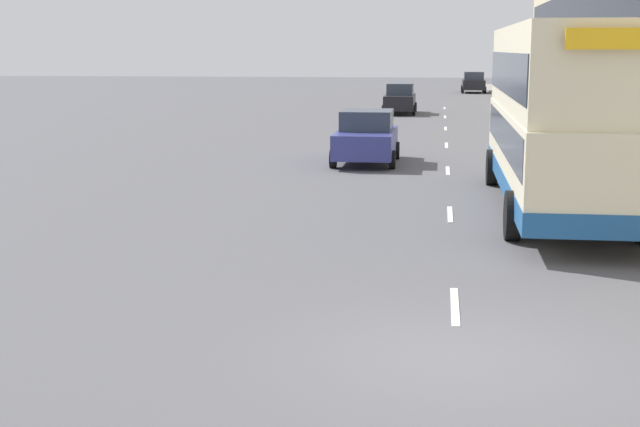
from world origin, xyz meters
The scene contains 13 objects.
ground_plane centered at (0.00, 0.00, 0.00)m, with size 220.00×220.00×0.00m, color #515156.
pavement centered at (6.50, 38.50, 0.07)m, with size 5.00×93.00×0.14m.
lane_mark_0 centered at (0.00, 2.25, 0.01)m, with size 0.12×2.00×0.01m.
lane_mark_1 centered at (0.00, 9.81, 0.01)m, with size 0.12×2.00×0.01m.
lane_mark_2 centered at (0.00, 17.37, 0.01)m, with size 0.12×2.00×0.01m.
lane_mark_3 centered at (0.00, 24.93, 0.01)m, with size 0.12×2.00×0.01m.
lane_mark_4 centered at (0.00, 32.49, 0.01)m, with size 0.12×2.00×0.01m.
lane_mark_5 centered at (0.00, 40.05, 0.01)m, with size 0.12×2.00×0.01m.
lane_mark_6 centered at (0.00, 47.60, 0.01)m, with size 0.12×2.00×0.01m.
double_decker_bus_near centered at (2.47, 10.70, 2.29)m, with size 2.85×11.50×4.30m.
car_0 centered at (-2.65, 42.34, 0.87)m, with size 1.92×4.51×1.77m.
car_1 centered at (2.56, 68.64, 0.89)m, with size 2.08×4.24×1.81m.
car_2 centered at (-2.71, 18.97, 0.87)m, with size 2.10×4.32×1.76m.
Camera 1 is at (-0.29, -10.70, 3.78)m, focal length 50.00 mm.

